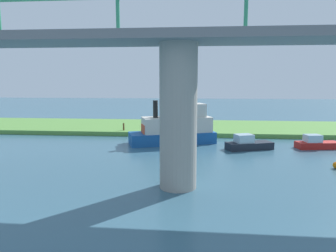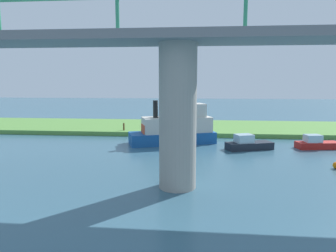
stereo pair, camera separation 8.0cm
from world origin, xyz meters
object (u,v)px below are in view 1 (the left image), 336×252
Objects in this scene: person_on_bank at (175,125)px; houseboat_blue at (316,143)px; riverboat_paddlewheel at (175,127)px; marker_buoy at (336,165)px; motorboat_red at (248,144)px; bridge_pylon at (178,117)px; mooring_post at (124,127)px.

houseboat_blue is (-13.83, 5.79, -0.73)m from person_on_bank.
riverboat_paddlewheel reaches higher than houseboat_blue.
houseboat_blue is at bearing -99.40° from marker_buoy.
motorboat_red is at bearing 136.91° from person_on_bank.
motorboat_red is (-7.29, 6.82, -0.69)m from person_on_bank.
bridge_pylon is at bearing 94.54° from person_on_bank.
houseboat_blue is (-19.99, 5.89, -0.46)m from mooring_post.
bridge_pylon is 1.85× the size of motorboat_red.
riverboat_paddlewheel reaches higher than marker_buoy.
person_on_bank is at bearing -43.09° from motorboat_red.
motorboat_red reaches higher than houseboat_blue.
person_on_bank reaches higher than marker_buoy.
mooring_post is 0.19× the size of motorboat_red.
mooring_post is 0.10× the size of riverboat_paddlewheel.
bridge_pylon reaches higher than motorboat_red.
bridge_pylon is 16.94× the size of marker_buoy.
riverboat_paddlewheel is 7.46m from motorboat_red.
motorboat_red is 1.11× the size of houseboat_blue.
bridge_pylon is 6.09× the size of person_on_bank.
riverboat_paddlewheel is (-0.30, 4.49, 0.44)m from person_on_bank.
mooring_post is 0.21× the size of houseboat_blue.
houseboat_blue is 8.27× the size of marker_buoy.
bridge_pylon reaches higher than marker_buoy.
mooring_post is at bearing -67.06° from bridge_pylon.
houseboat_blue is at bearing -136.01° from bridge_pylon.
marker_buoy is at bearing 146.21° from riverboat_paddlewheel.
bridge_pylon is 0.93× the size of riverboat_paddlewheel.
riverboat_paddlewheel is at bearing 144.61° from mooring_post.
mooring_post reaches higher than houseboat_blue.
marker_buoy is (-12.37, 8.28, -1.39)m from riverboat_paddlewheel.
motorboat_red is at bearing 161.51° from riverboat_paddlewheel.
riverboat_paddlewheel is at bearing -33.79° from marker_buoy.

